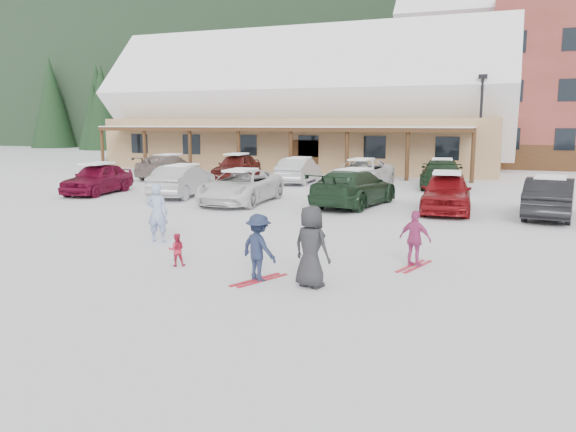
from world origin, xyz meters
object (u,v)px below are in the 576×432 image
at_px(day_lodge, 302,114).
at_px(parked_car_0, 98,179).
at_px(parked_car_9, 299,171).
at_px(bystander_dark, 311,247).
at_px(parked_car_5, 549,198).
at_px(parked_car_11, 442,174).
at_px(adult_skier, 157,213).
at_px(toddler_red, 177,250).
at_px(child_magenta, 415,239).
at_px(parked_car_4, 446,192).
at_px(parked_car_3, 354,188).
at_px(parked_car_1, 183,181).
at_px(parked_car_8, 237,167).
at_px(parked_car_2, 241,186).
at_px(child_navy, 259,248).
at_px(parked_car_7, 168,167).
at_px(parked_car_10, 361,173).
at_px(lamp_post, 481,121).

distance_m(day_lodge, parked_car_0, 19.22).
bearing_deg(parked_car_9, bystander_dark, 107.47).
bearing_deg(parked_car_9, parked_car_0, 44.05).
xyz_separation_m(parked_car_5, parked_car_11, (-4.52, 8.01, 0.03)).
height_order(adult_skier, toddler_red, adult_skier).
xyz_separation_m(child_magenta, parked_car_4, (-0.16, 8.71, 0.08)).
bearing_deg(adult_skier, parked_car_3, -124.89).
xyz_separation_m(parked_car_1, parked_car_8, (-0.99, 7.46, 0.05)).
relative_size(adult_skier, parked_car_3, 0.32).
bearing_deg(parked_car_3, parked_car_11, -99.31).
relative_size(adult_skier, parked_car_5, 0.38).
distance_m(toddler_red, parked_car_0, 14.96).
height_order(parked_car_2, parked_car_3, parked_car_3).
relative_size(child_navy, parked_car_2, 0.29).
bearing_deg(parked_car_0, parked_car_2, -9.46).
distance_m(adult_skier, parked_car_8, 17.11).
bearing_deg(parked_car_7, child_magenta, 137.45).
xyz_separation_m(parked_car_3, parked_car_8, (-8.94, 7.48, 0.03)).
distance_m(bystander_dark, parked_car_11, 19.06).
relative_size(parked_car_2, parked_car_7, 1.01).
height_order(toddler_red, parked_car_2, parked_car_2).
relative_size(child_navy, parked_car_9, 0.33).
relative_size(child_navy, child_magenta, 1.08).
bearing_deg(child_magenta, parked_car_5, -94.47).
xyz_separation_m(adult_skier, parked_car_9, (-1.64, 16.01, -0.12)).
bearing_deg(child_magenta, parked_car_7, -26.47).
height_order(child_magenta, parked_car_10, parked_car_10).
bearing_deg(child_magenta, parked_car_10, -55.12).
relative_size(parked_car_2, parked_car_8, 1.11).
bearing_deg(child_magenta, day_lodge, -48.58).
relative_size(child_navy, parked_car_0, 0.34).
height_order(adult_skier, parked_car_3, adult_skier).
bearing_deg(parked_car_4, parked_car_11, 93.24).
distance_m(day_lodge, parked_car_5, 24.44).
bearing_deg(parked_car_1, day_lodge, -95.18).
bearing_deg(parked_car_9, toddler_red, 97.92).
height_order(child_magenta, parked_car_1, parked_car_1).
bearing_deg(toddler_red, parked_car_7, -88.15).
xyz_separation_m(child_navy, parked_car_4, (2.73, 11.06, 0.03)).
bearing_deg(parked_car_3, bystander_dark, 109.56).
xyz_separation_m(parked_car_2, parked_car_5, (11.72, 0.62, 0.02)).
distance_m(lamp_post, child_magenta, 22.46).
height_order(lamp_post, child_navy, lamp_post).
bearing_deg(adult_skier, parked_car_0, -56.36).
bearing_deg(parked_car_11, parked_car_7, -3.28).
bearing_deg(toddler_red, child_magenta, 168.57).
relative_size(adult_skier, child_navy, 1.15).
xyz_separation_m(parked_car_3, parked_car_4, (3.61, -0.23, 0.01)).
relative_size(child_navy, bystander_dark, 0.85).
bearing_deg(lamp_post, adult_skier, -108.73).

